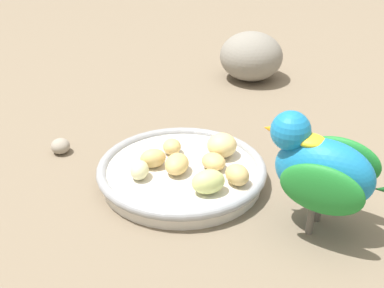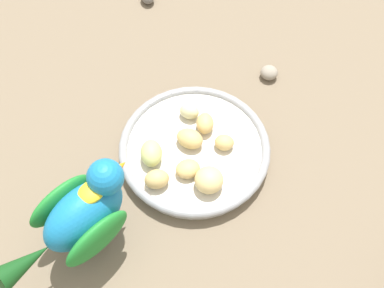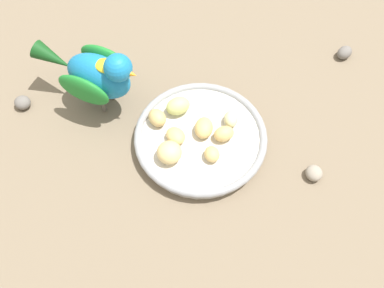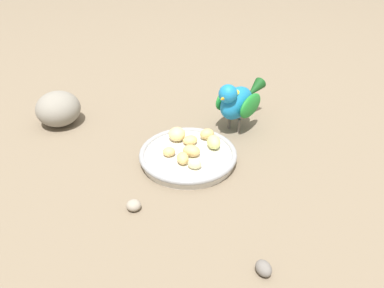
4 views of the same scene
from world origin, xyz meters
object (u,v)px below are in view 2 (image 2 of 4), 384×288
object	(u,v)px
apple_piece_0	(151,153)
apple_piece_6	(205,123)
apple_piece_3	(189,111)
parrot	(81,215)
apple_piece_4	(209,180)
apple_piece_1	(189,141)
apple_piece_7	(157,179)
pebble_2	(269,73)
feeding_bowl	(191,149)
apple_piece_2	(189,169)
apple_piece_5	(224,142)

from	to	relation	value
apple_piece_0	apple_piece_6	distance (m)	0.09
apple_piece_0	apple_piece_3	distance (m)	0.09
apple_piece_6	parrot	distance (m)	0.22
parrot	apple_piece_0	bearing A→B (deg)	9.85
apple_piece_3	apple_piece_4	bearing A→B (deg)	26.41
apple_piece_6	apple_piece_1	bearing A→B (deg)	-24.45
apple_piece_6	apple_piece_7	xyz separation A→B (m)	(0.10, -0.04, 0.00)
apple_piece_0	pebble_2	size ratio (longest dim) A/B	1.46
feeding_bowl	apple_piece_6	xyz separation A→B (m)	(-0.04, 0.01, 0.02)
apple_piece_2	apple_piece_6	xyz separation A→B (m)	(-0.07, 0.01, 0.00)
apple_piece_1	apple_piece_5	distance (m)	0.05
feeding_bowl	apple_piece_1	xyz separation A→B (m)	(-0.00, -0.00, 0.02)
feeding_bowl	apple_piece_1	bearing A→B (deg)	-129.54
apple_piece_3	apple_piece_5	size ratio (longest dim) A/B	1.06
apple_piece_1	apple_piece_3	world-z (taller)	apple_piece_1
pebble_2	apple_piece_5	bearing A→B (deg)	-15.16
feeding_bowl	pebble_2	xyz separation A→B (m)	(-0.16, 0.09, -0.00)
parrot	pebble_2	xyz separation A→B (m)	(-0.32, 0.18, -0.07)
apple_piece_6	apple_piece_4	bearing A→B (deg)	15.77
apple_piece_3	apple_piece_6	distance (m)	0.03
apple_piece_5	feeding_bowl	bearing A→B (deg)	-74.96
apple_piece_1	apple_piece_4	size ratio (longest dim) A/B	0.99
apple_piece_3	apple_piece_6	size ratio (longest dim) A/B	0.88
apple_piece_5	apple_piece_7	size ratio (longest dim) A/B	0.82
parrot	apple_piece_2	bearing A→B (deg)	-11.04
apple_piece_3	apple_piece_4	size ratio (longest dim) A/B	0.75
apple_piece_1	apple_piece_5	bearing A→B (deg)	101.03
apple_piece_0	apple_piece_5	distance (m)	0.10
apple_piece_7	apple_piece_6	bearing A→B (deg)	157.14
feeding_bowl	apple_piece_3	world-z (taller)	apple_piece_3
apple_piece_6	apple_piece_7	distance (m)	0.11
apple_piece_4	apple_piece_6	world-z (taller)	apple_piece_4
apple_piece_6	feeding_bowl	bearing A→B (deg)	-18.27
apple_piece_5	parrot	distance (m)	0.22
apple_piece_4	parrot	xyz separation A→B (m)	(0.10, -0.13, 0.04)
apple_piece_2	parrot	bearing A→B (deg)	-41.97
apple_piece_1	apple_piece_5	size ratio (longest dim) A/B	1.41
apple_piece_7	parrot	distance (m)	0.12
pebble_2	apple_piece_3	bearing A→B (deg)	-41.39
apple_piece_0	apple_piece_1	bearing A→B (deg)	125.99
apple_piece_1	parrot	size ratio (longest dim) A/B	0.22
apple_piece_4	pebble_2	size ratio (longest dim) A/B	1.41
apple_piece_5	apple_piece_6	world-z (taller)	apple_piece_6
apple_piece_7	apple_piece_0	bearing A→B (deg)	-153.88
apple_piece_4	apple_piece_5	size ratio (longest dim) A/B	1.43
feeding_bowl	apple_piece_3	size ratio (longest dim) A/B	7.41
apple_piece_7	parrot	xyz separation A→B (m)	(0.09, -0.06, 0.04)
apple_piece_7	parrot	world-z (taller)	parrot
apple_piece_5	parrot	xyz separation A→B (m)	(0.16, -0.14, 0.05)
feeding_bowl	parrot	xyz separation A→B (m)	(0.15, -0.09, 0.06)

